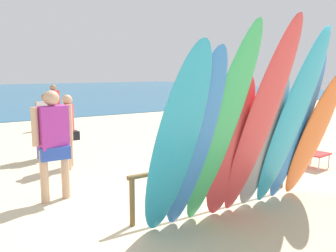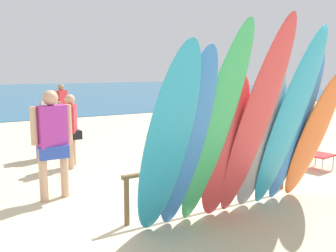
{
  "view_description": "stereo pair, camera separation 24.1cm",
  "coord_description": "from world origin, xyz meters",
  "px_view_note": "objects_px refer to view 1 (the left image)",
  "views": [
    {
      "loc": [
        -3.41,
        -3.93,
        1.97
      ],
      "look_at": [
        0.0,
        1.35,
        1.0
      ],
      "focal_mm": 38.69,
      "sensor_mm": 36.0,
      "label": 1
    },
    {
      "loc": [
        -3.2,
        -4.05,
        1.97
      ],
      "look_at": [
        0.0,
        1.35,
        1.0
      ],
      "focal_mm": 38.69,
      "sensor_mm": 36.0,
      "label": 2
    }
  ],
  "objects_px": {
    "surfboard_red_3": "(230,150)",
    "beachgoer_by_water": "(54,103)",
    "surfboard_rack": "(218,169)",
    "surfboard_blue_1": "(194,146)",
    "surfboard_green_2": "(220,132)",
    "beachgoer_midbeach": "(68,126)",
    "beach_chair_red": "(307,146)",
    "surfboard_orange_8": "(312,137)",
    "surfboard_grey_5": "(263,143)",
    "surfboard_red_4": "(259,124)",
    "beachgoer_near_rack": "(53,138)",
    "surfboard_teal_6": "(290,123)",
    "beachgoer_strolling": "(47,121)",
    "surfboard_teal_0": "(175,147)",
    "surfboard_blue_7": "(296,130)",
    "beach_chair_blue": "(256,133)"
  },
  "relations": [
    {
      "from": "surfboard_grey_5",
      "to": "beach_chair_blue",
      "type": "distance_m",
      "value": 4.21
    },
    {
      "from": "surfboard_red_3",
      "to": "beach_chair_blue",
      "type": "distance_m",
      "value": 4.68
    },
    {
      "from": "surfboard_rack",
      "to": "beach_chair_red",
      "type": "relative_size",
      "value": 3.67
    },
    {
      "from": "surfboard_green_2",
      "to": "surfboard_teal_6",
      "type": "bearing_deg",
      "value": -2.71
    },
    {
      "from": "surfboard_red_3",
      "to": "surfboard_red_4",
      "type": "distance_m",
      "value": 0.49
    },
    {
      "from": "surfboard_teal_6",
      "to": "surfboard_red_4",
      "type": "bearing_deg",
      "value": -178.46
    },
    {
      "from": "surfboard_teal_0",
      "to": "surfboard_blue_1",
      "type": "distance_m",
      "value": 0.28
    },
    {
      "from": "surfboard_green_2",
      "to": "beachgoer_strolling",
      "type": "distance_m",
      "value": 5.07
    },
    {
      "from": "surfboard_rack",
      "to": "surfboard_teal_6",
      "type": "xyz_separation_m",
      "value": [
        0.64,
        -0.74,
        0.74
      ]
    },
    {
      "from": "surfboard_red_3",
      "to": "surfboard_orange_8",
      "type": "relative_size",
      "value": 0.97
    },
    {
      "from": "surfboard_green_2",
      "to": "beachgoer_midbeach",
      "type": "relative_size",
      "value": 1.81
    },
    {
      "from": "surfboard_rack",
      "to": "surfboard_red_4",
      "type": "relative_size",
      "value": 1.06
    },
    {
      "from": "surfboard_green_2",
      "to": "surfboard_orange_8",
      "type": "relative_size",
      "value": 1.29
    },
    {
      "from": "surfboard_rack",
      "to": "surfboard_green_2",
      "type": "relative_size",
      "value": 1.09
    },
    {
      "from": "surfboard_green_2",
      "to": "beachgoer_midbeach",
      "type": "bearing_deg",
      "value": 95.09
    },
    {
      "from": "surfboard_rack",
      "to": "beach_chair_blue",
      "type": "distance_m",
      "value": 4.03
    },
    {
      "from": "surfboard_rack",
      "to": "beachgoer_strolling",
      "type": "relative_size",
      "value": 2.0
    },
    {
      "from": "surfboard_rack",
      "to": "beachgoer_by_water",
      "type": "relative_size",
      "value": 1.96
    },
    {
      "from": "surfboard_blue_1",
      "to": "beachgoer_by_water",
      "type": "distance_m",
      "value": 9.17
    },
    {
      "from": "beachgoer_by_water",
      "to": "beachgoer_strolling",
      "type": "bearing_deg",
      "value": -137.99
    },
    {
      "from": "surfboard_grey_5",
      "to": "beachgoer_by_water",
      "type": "relative_size",
      "value": 1.39
    },
    {
      "from": "surfboard_blue_7",
      "to": "beachgoer_by_water",
      "type": "xyz_separation_m",
      "value": [
        -0.98,
        9.02,
        -0.25
      ]
    },
    {
      "from": "surfboard_teal_0",
      "to": "surfboard_orange_8",
      "type": "distance_m",
      "value": 2.54
    },
    {
      "from": "surfboard_blue_1",
      "to": "beachgoer_midbeach",
      "type": "height_order",
      "value": "surfboard_blue_1"
    },
    {
      "from": "surfboard_blue_7",
      "to": "beachgoer_near_rack",
      "type": "xyz_separation_m",
      "value": [
        -2.91,
        2.06,
        -0.15
      ]
    },
    {
      "from": "surfboard_rack",
      "to": "surfboard_red_3",
      "type": "bearing_deg",
      "value": -118.75
    },
    {
      "from": "surfboard_green_2",
      "to": "beach_chair_red",
      "type": "xyz_separation_m",
      "value": [
        3.59,
        1.41,
        -0.83
      ]
    },
    {
      "from": "surfboard_grey_5",
      "to": "surfboard_teal_6",
      "type": "bearing_deg",
      "value": -19.78
    },
    {
      "from": "surfboard_red_4",
      "to": "surfboard_teal_6",
      "type": "height_order",
      "value": "surfboard_red_4"
    },
    {
      "from": "surfboard_blue_7",
      "to": "beachgoer_midbeach",
      "type": "relative_size",
      "value": 1.56
    },
    {
      "from": "beach_chair_red",
      "to": "surfboard_orange_8",
      "type": "bearing_deg",
      "value": -150.73
    },
    {
      "from": "surfboard_orange_8",
      "to": "beachgoer_by_water",
      "type": "distance_m",
      "value": 9.15
    },
    {
      "from": "beachgoer_near_rack",
      "to": "beachgoer_midbeach",
      "type": "height_order",
      "value": "beachgoer_near_rack"
    },
    {
      "from": "surfboard_red_4",
      "to": "beachgoer_midbeach",
      "type": "relative_size",
      "value": 1.87
    },
    {
      "from": "surfboard_teal_0",
      "to": "surfboard_grey_5",
      "type": "xyz_separation_m",
      "value": [
        1.56,
        0.17,
        -0.15
      ]
    },
    {
      "from": "beachgoer_strolling",
      "to": "surfboard_teal_0",
      "type": "bearing_deg",
      "value": 139.42
    },
    {
      "from": "surfboard_rack",
      "to": "surfboard_blue_1",
      "type": "distance_m",
      "value": 1.35
    },
    {
      "from": "surfboard_red_4",
      "to": "surfboard_grey_5",
      "type": "distance_m",
      "value": 0.5
    },
    {
      "from": "surfboard_teal_6",
      "to": "surfboard_grey_5",
      "type": "bearing_deg",
      "value": 152.08
    },
    {
      "from": "surfboard_red_4",
      "to": "beachgoer_near_rack",
      "type": "relative_size",
      "value": 1.66
    },
    {
      "from": "surfboard_grey_5",
      "to": "surfboard_orange_8",
      "type": "height_order",
      "value": "surfboard_grey_5"
    },
    {
      "from": "surfboard_blue_1",
      "to": "surfboard_grey_5",
      "type": "height_order",
      "value": "surfboard_blue_1"
    },
    {
      "from": "surfboard_blue_1",
      "to": "beachgoer_strolling",
      "type": "distance_m",
      "value": 4.98
    },
    {
      "from": "surfboard_red_4",
      "to": "surfboard_teal_6",
      "type": "distance_m",
      "value": 0.67
    },
    {
      "from": "surfboard_grey_5",
      "to": "surfboard_orange_8",
      "type": "bearing_deg",
      "value": 1.03
    },
    {
      "from": "surfboard_blue_1",
      "to": "beachgoer_by_water",
      "type": "relative_size",
      "value": 1.61
    },
    {
      "from": "surfboard_rack",
      "to": "surfboard_blue_1",
      "type": "bearing_deg",
      "value": -144.08
    },
    {
      "from": "beach_chair_red",
      "to": "surfboard_grey_5",
      "type": "bearing_deg",
      "value": -163.5
    },
    {
      "from": "surfboard_orange_8",
      "to": "beachgoer_by_water",
      "type": "height_order",
      "value": "surfboard_orange_8"
    },
    {
      "from": "surfboard_red_3",
      "to": "beachgoer_by_water",
      "type": "height_order",
      "value": "surfboard_red_3"
    }
  ]
}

